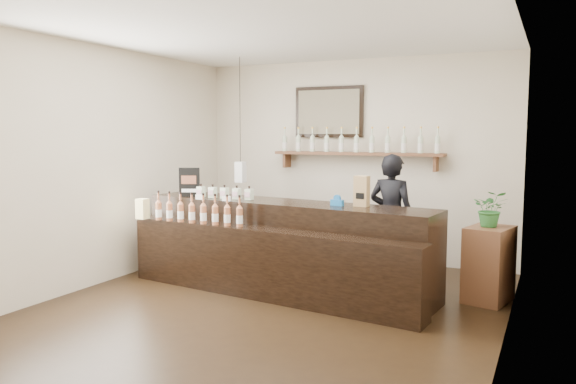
{
  "coord_description": "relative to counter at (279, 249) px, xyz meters",
  "views": [
    {
      "loc": [
        2.59,
        -5.03,
        1.78
      ],
      "look_at": [
        -0.15,
        0.7,
        1.11
      ],
      "focal_mm": 35.0,
      "sensor_mm": 36.0,
      "label": 1
    }
  ],
  "objects": [
    {
      "name": "ground",
      "position": [
        0.2,
        -0.57,
        -0.47
      ],
      "size": [
        5.0,
        5.0,
        0.0
      ],
      "primitive_type": "plane",
      "color": "black",
      "rests_on": "ground"
    },
    {
      "name": "room_shell",
      "position": [
        0.2,
        -0.57,
        1.23
      ],
      "size": [
        5.0,
        5.0,
        5.0
      ],
      "color": "beige",
      "rests_on": "ground"
    },
    {
      "name": "back_wall_decor",
      "position": [
        0.05,
        1.81,
        1.29
      ],
      "size": [
        2.66,
        0.96,
        1.69
      ],
      "color": "brown",
      "rests_on": "ground"
    },
    {
      "name": "counter",
      "position": [
        0.0,
        0.0,
        0.0
      ],
      "size": [
        3.63,
        1.35,
        1.17
      ],
      "color": "black",
      "rests_on": "ground"
    },
    {
      "name": "promo_sign",
      "position": [
        -1.27,
        0.08,
        0.71
      ],
      "size": [
        0.24,
        0.11,
        0.36
      ],
      "color": "black",
      "rests_on": "counter"
    },
    {
      "name": "paper_bag",
      "position": [
        0.93,
        0.12,
        0.69
      ],
      "size": [
        0.16,
        0.12,
        0.33
      ],
      "color": "#9F7B4C",
      "rests_on": "counter"
    },
    {
      "name": "tape_dispenser",
      "position": [
        0.68,
        0.06,
        0.58
      ],
      "size": [
        0.15,
        0.08,
        0.12
      ],
      "color": "#1760A4",
      "rests_on": "counter"
    },
    {
      "name": "side_cabinet",
      "position": [
        2.2,
        0.57,
        -0.07
      ],
      "size": [
        0.52,
        0.63,
        0.8
      ],
      "color": "brown",
      "rests_on": "ground"
    },
    {
      "name": "potted_plant",
      "position": [
        2.2,
        0.57,
        0.52
      ],
      "size": [
        0.37,
        0.33,
        0.38
      ],
      "primitive_type": "imported",
      "rotation": [
        0.0,
        0.0,
        0.08
      ],
      "color": "#2B6D2E",
      "rests_on": "side_cabinet"
    },
    {
      "name": "shopkeeper",
      "position": [
        1.03,
        0.98,
        0.4
      ],
      "size": [
        0.69,
        0.5,
        1.74
      ],
      "primitive_type": "imported",
      "rotation": [
        0.0,
        0.0,
        2.99
      ],
      "color": "black",
      "rests_on": "ground"
    }
  ]
}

